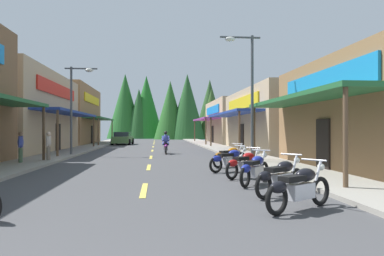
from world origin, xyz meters
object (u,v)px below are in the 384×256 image
motorcycle_parked_right_0 (299,187)px  pedestrian_browsing (21,146)px  streetlamp_right (246,81)px  motorcycle_parked_right_2 (255,169)px  pedestrian_by_shop (48,145)px  motorcycle_parked_right_4 (230,159)px  rider_cruising_lead (166,144)px  motorcycle_parked_right_1 (280,176)px  motorcycle_parked_right_3 (245,164)px  motorcycle_parked_right_5 (230,156)px  streetlamp_left (76,97)px  parked_car_curbside (123,138)px

motorcycle_parked_right_0 → pedestrian_browsing: (-9.35, 10.55, 0.42)m
streetlamp_right → motorcycle_parked_right_2: (-1.41, -6.58, -3.59)m
pedestrian_by_shop → pedestrian_browsing: (-0.94, -1.17, 0.01)m
motorcycle_parked_right_2 → motorcycle_parked_right_4: 3.34m
motorcycle_parked_right_4 → rider_cruising_lead: bearing=71.9°
motorcycle_parked_right_1 → motorcycle_parked_right_2: bearing=56.8°
motorcycle_parked_right_3 → motorcycle_parked_right_5: 3.55m
motorcycle_parked_right_0 → motorcycle_parked_right_5: same height
motorcycle_parked_right_5 → pedestrian_by_shop: 9.26m
streetlamp_left → rider_cruising_lead: 6.61m
motorcycle_parked_right_4 → motorcycle_parked_right_5: 1.81m
streetlamp_left → motorcycle_parked_right_0: (7.98, -16.05, -3.21)m
parked_car_curbside → streetlamp_right: bearing=-157.5°
pedestrian_browsing → motorcycle_parked_right_4: bearing=152.7°
streetlamp_left → streetlamp_right: 11.16m
motorcycle_parked_right_5 → pedestrian_browsing: 9.85m
rider_cruising_lead → motorcycle_parked_right_5: bearing=-163.6°
streetlamp_left → pedestrian_browsing: 6.32m
motorcycle_parked_right_1 → pedestrian_browsing: pedestrian_browsing is taller
motorcycle_parked_right_1 → pedestrian_by_shop: size_ratio=1.11×
motorcycle_parked_right_5 → motorcycle_parked_right_4: bearing=-136.2°
motorcycle_parked_right_0 → pedestrian_by_shop: (-8.42, 11.73, 0.41)m
streetlamp_right → motorcycle_parked_right_3: size_ratio=3.70×
motorcycle_parked_right_2 → motorcycle_parked_right_5: bearing=34.9°
streetlamp_right → pedestrian_by_shop: bearing=170.5°
motorcycle_parked_right_5 → pedestrian_browsing: bearing=133.5°
streetlamp_left → pedestrian_by_shop: size_ratio=3.58×
motorcycle_parked_right_0 → motorcycle_parked_right_4: size_ratio=0.97×
pedestrian_by_shop → pedestrian_browsing: bearing=-127.0°
streetlamp_right → motorcycle_parked_right_4: 5.06m
pedestrian_browsing → parked_car_curbside: 22.85m
streetlamp_left → motorcycle_parked_right_1: bearing=-60.4°
streetlamp_right → motorcycle_parked_right_4: bearing=-114.7°
motorcycle_parked_right_3 → motorcycle_parked_right_1: bearing=-129.0°
streetlamp_right → pedestrian_browsing: size_ratio=3.99×
motorcycle_parked_right_0 → motorcycle_parked_right_3: 5.08m
motorcycle_parked_right_5 → rider_cruising_lead: 9.34m
motorcycle_parked_right_1 → rider_cruising_lead: (-2.51, 15.91, 0.17)m
rider_cruising_lead → pedestrian_by_shop: bearing=134.0°
motorcycle_parked_right_3 → motorcycle_parked_right_4: 1.77m
streetlamp_left → parked_car_curbside: bearing=85.7°
streetlamp_right → motorcycle_parked_right_4: (-1.49, -3.24, -3.59)m
motorcycle_parked_right_5 → pedestrian_browsing: size_ratio=1.15×
rider_cruising_lead → pedestrian_browsing: (-7.03, -7.04, 0.25)m
motorcycle_parked_right_0 → motorcycle_parked_right_1: bearing=50.8°
motorcycle_parked_right_4 → rider_cruising_lead: 10.99m
streetlamp_left → motorcycle_parked_right_1: streetlamp_left is taller
motorcycle_parked_right_3 → pedestrian_browsing: pedestrian_browsing is taller
motorcycle_parked_right_2 → motorcycle_parked_right_4: size_ratio=0.92×
streetlamp_right → rider_cruising_lead: 9.07m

